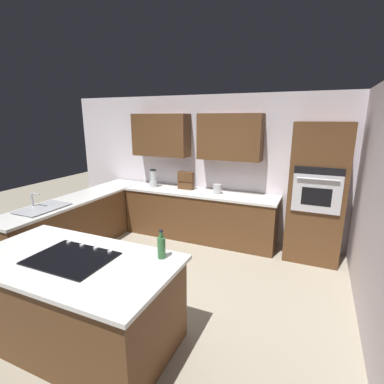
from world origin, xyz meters
name	(u,v)px	position (x,y,z in m)	size (l,w,h in m)	color
ground_plane	(157,286)	(0.00, 0.00, 0.00)	(14.00, 14.00, 0.00)	#9E937F
wall_back	(207,159)	(0.08, -2.04, 1.46)	(6.00, 0.44, 2.60)	silver
wall_left	(382,211)	(-2.45, -0.30, 1.30)	(0.10, 4.00, 2.60)	silver
lower_cabinets_back	(199,216)	(0.10, -1.72, 0.43)	(2.80, 0.60, 0.86)	brown
countertop_back	(199,193)	(0.10, -1.72, 0.88)	(2.84, 0.64, 0.04)	silver
lower_cabinets_side	(81,223)	(1.82, -0.55, 0.43)	(0.60, 2.90, 0.86)	brown
countertop_side	(78,198)	(1.82, -0.55, 0.88)	(0.64, 2.94, 0.04)	silver
island_base	(76,302)	(0.24, 1.14, 0.43)	(1.95, 1.00, 0.86)	brown
island_top	(72,261)	(0.24, 1.14, 0.88)	(2.03, 1.08, 0.04)	silver
wall_oven	(316,193)	(-1.85, -1.72, 1.07)	(0.80, 0.66, 2.15)	brown
sink_unit	(42,208)	(1.83, 0.14, 0.92)	(0.46, 0.70, 0.23)	#515456
cooktop	(72,258)	(0.24, 1.13, 0.91)	(0.76, 0.56, 0.03)	black
blender	(153,179)	(1.05, -1.71, 1.05)	(0.15, 0.15, 0.35)	silver
spice_rack	(186,181)	(0.40, -1.80, 1.06)	(0.29, 0.11, 0.33)	brown
kettle	(217,189)	(-0.25, -1.71, 0.98)	(0.14, 0.14, 0.17)	#B7BABF
second_bottle	(161,247)	(-0.54, 0.77, 1.01)	(0.08, 0.08, 0.29)	#336B38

